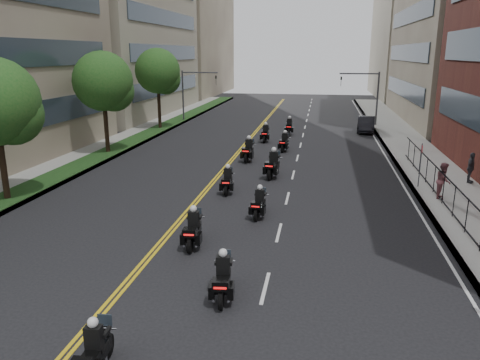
% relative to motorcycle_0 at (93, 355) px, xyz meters
% --- Properties ---
extents(sidewalk_right, '(4.00, 90.00, 0.15)m').
position_rel_motorcycle_0_xyz_m(sidewalk_right, '(12.29, 25.09, -0.54)').
color(sidewalk_right, gray).
rests_on(sidewalk_right, ground).
extents(sidewalk_left, '(4.00, 90.00, 0.15)m').
position_rel_motorcycle_0_xyz_m(sidewalk_left, '(-11.71, 25.09, -0.54)').
color(sidewalk_left, gray).
rests_on(sidewalk_left, ground).
extents(grass_strip, '(2.00, 90.00, 0.04)m').
position_rel_motorcycle_0_xyz_m(grass_strip, '(-10.91, 25.09, -0.44)').
color(grass_strip, '#133614').
rests_on(grass_strip, sidewalk_left).
extents(building_right_far, '(15.00, 28.00, 26.00)m').
position_rel_motorcycle_0_xyz_m(building_right_far, '(21.79, 78.09, 12.39)').
color(building_right_far, gray).
rests_on(building_right_far, ground).
extents(building_left_far, '(16.00, 28.00, 26.00)m').
position_rel_motorcycle_0_xyz_m(building_left_far, '(-21.71, 78.09, 12.39)').
color(building_left_far, '#786857').
rests_on(building_left_far, ground).
extents(iron_fence, '(0.05, 28.00, 1.50)m').
position_rel_motorcycle_0_xyz_m(iron_fence, '(11.29, 12.09, 0.29)').
color(iron_fence, black).
rests_on(iron_fence, sidewalk_right).
extents(street_trees, '(4.40, 38.40, 7.98)m').
position_rel_motorcycle_0_xyz_m(street_trees, '(-10.76, 18.69, 4.52)').
color(street_trees, '#322216').
rests_on(street_trees, ground).
extents(traffic_signal_right, '(4.09, 0.20, 5.60)m').
position_rel_motorcycle_0_xyz_m(traffic_signal_right, '(9.83, 42.09, 3.09)').
color(traffic_signal_right, '#3F3F44').
rests_on(traffic_signal_right, ground).
extents(traffic_signal_left, '(4.09, 0.20, 5.60)m').
position_rel_motorcycle_0_xyz_m(traffic_signal_left, '(-9.25, 42.09, 3.09)').
color(traffic_signal_left, '#3F3F44').
rests_on(traffic_signal_left, ground).
extents(motorcycle_0, '(0.52, 2.10, 1.55)m').
position_rel_motorcycle_0_xyz_m(motorcycle_0, '(0.00, 0.00, 0.00)').
color(motorcycle_0, black).
rests_on(motorcycle_0, ground).
extents(motorcycle_1, '(0.63, 2.18, 1.61)m').
position_rel_motorcycle_0_xyz_m(motorcycle_1, '(2.24, 4.24, 0.03)').
color(motorcycle_1, black).
rests_on(motorcycle_1, ground).
extents(motorcycle_2, '(0.60, 2.25, 1.66)m').
position_rel_motorcycle_0_xyz_m(motorcycle_2, '(0.23, 8.09, 0.05)').
color(motorcycle_2, black).
rests_on(motorcycle_2, ground).
extents(motorcycle_3, '(0.54, 2.09, 1.54)m').
position_rel_motorcycle_0_xyz_m(motorcycle_3, '(2.37, 11.98, -0.00)').
color(motorcycle_3, black).
rests_on(motorcycle_3, ground).
extents(motorcycle_4, '(0.57, 2.16, 1.60)m').
position_rel_motorcycle_0_xyz_m(motorcycle_4, '(0.13, 15.59, 0.02)').
color(motorcycle_4, black).
rests_on(motorcycle_4, ground).
extents(motorcycle_5, '(0.77, 2.54, 1.88)m').
position_rel_motorcycle_0_xyz_m(motorcycle_5, '(2.26, 19.34, 0.13)').
color(motorcycle_5, black).
rests_on(motorcycle_5, ground).
extents(motorcycle_6, '(0.60, 2.48, 1.83)m').
position_rel_motorcycle_0_xyz_m(motorcycle_6, '(0.07, 23.53, 0.11)').
color(motorcycle_6, black).
rests_on(motorcycle_6, ground).
extents(motorcycle_7, '(0.66, 2.22, 1.64)m').
position_rel_motorcycle_0_xyz_m(motorcycle_7, '(2.33, 27.49, 0.04)').
color(motorcycle_7, black).
rests_on(motorcycle_7, ground).
extents(motorcycle_8, '(0.53, 2.31, 1.70)m').
position_rel_motorcycle_0_xyz_m(motorcycle_8, '(0.38, 31.20, 0.06)').
color(motorcycle_8, black).
rests_on(motorcycle_8, ground).
extents(motorcycle_9, '(0.56, 2.38, 1.76)m').
position_rel_motorcycle_0_xyz_m(motorcycle_9, '(2.16, 35.23, 0.08)').
color(motorcycle_9, black).
rests_on(motorcycle_9, ground).
extents(parked_sedan, '(2.03, 4.65, 1.49)m').
position_rel_motorcycle_0_xyz_m(parked_sedan, '(9.46, 38.06, 0.13)').
color(parked_sedan, black).
rests_on(parked_sedan, ground).
extents(pedestrian_b, '(0.91, 1.06, 1.89)m').
position_rel_motorcycle_0_xyz_m(pedestrian_b, '(11.49, 16.06, 0.48)').
color(pedestrian_b, brown).
rests_on(pedestrian_b, sidewalk_right).
extents(pedestrian_c, '(0.86, 1.13, 1.79)m').
position_rel_motorcycle_0_xyz_m(pedestrian_c, '(13.79, 19.46, 0.43)').
color(pedestrian_c, '#393940').
rests_on(pedestrian_c, sidewalk_right).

